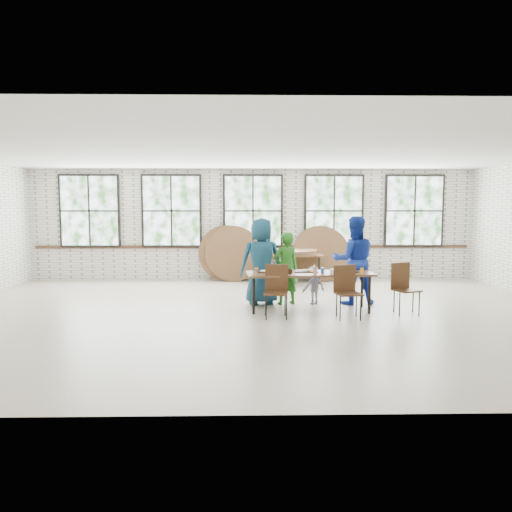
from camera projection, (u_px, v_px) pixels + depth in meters
The scene contains 13 objects.
room at pixel (253, 213), 13.50m from camera, with size 12.00×12.00×12.00m.
dining_table at pixel (310, 275), 9.52m from camera, with size 2.45×0.98×0.74m.
chair_near_left at pixel (276, 286), 9.01m from camera, with size 0.47×0.46×0.95m.
chair_near_right at pixel (347, 287), 8.94m from camera, with size 0.50×0.49×0.95m.
chair_spare at pixel (403, 284), 9.31m from camera, with size 0.54×0.53×0.95m.
adult_teal at pixel (261, 261), 10.13m from camera, with size 0.87×0.56×1.77m, color navy.
adult_green at pixel (286, 268), 10.16m from camera, with size 0.54×0.35×1.48m, color #236A1C.
toddler at pixel (314, 285), 10.20m from camera, with size 0.50×0.29×0.78m, color #161137.
adult_blue at pixel (354, 260), 10.17m from camera, with size 0.88×0.68×1.80m, color #16319C.
storage_table at pixel (288, 257), 13.07m from camera, with size 1.80×0.76×0.74m.
tabletop_clutter at pixel (314, 271), 9.49m from camera, with size 1.99×0.63×0.11m.
round_tops_stacked at pixel (288, 252), 13.06m from camera, with size 1.50×1.50×0.13m.
round_tops_leaning at pixel (276, 254), 13.39m from camera, with size 4.06×0.48×1.49m.
Camera 1 is at (-0.20, -9.11, 2.00)m, focal length 35.00 mm.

